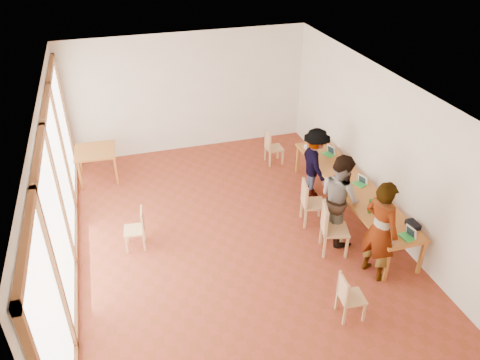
% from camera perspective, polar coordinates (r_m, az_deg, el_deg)
% --- Properties ---
extents(ground, '(8.00, 8.00, 0.00)m').
position_cam_1_polar(ground, '(9.19, -0.86, -6.93)').
color(ground, maroon).
rests_on(ground, ground).
extents(wall_back, '(6.00, 0.10, 3.00)m').
position_cam_1_polar(wall_back, '(11.88, -6.32, 10.51)').
color(wall_back, white).
rests_on(wall_back, ground).
extents(wall_front, '(6.00, 0.10, 3.00)m').
position_cam_1_polar(wall_front, '(5.49, 11.28, -19.45)').
color(wall_front, white).
rests_on(wall_front, ground).
extents(wall_right, '(0.10, 8.00, 3.00)m').
position_cam_1_polar(wall_right, '(9.50, 16.77, 3.74)').
color(wall_right, white).
rests_on(wall_right, ground).
extents(window_wall, '(0.10, 8.00, 3.00)m').
position_cam_1_polar(window_wall, '(8.18, -21.32, -1.91)').
color(window_wall, white).
rests_on(window_wall, ground).
extents(ceiling, '(6.00, 8.00, 0.04)m').
position_cam_1_polar(ceiling, '(7.69, -1.04, 11.00)').
color(ceiling, white).
rests_on(ceiling, wall_back).
extents(communal_table, '(0.80, 4.00, 0.75)m').
position_cam_1_polar(communal_table, '(9.66, 13.49, -0.74)').
color(communal_table, '#A46D24').
rests_on(communal_table, ground).
extents(side_table, '(0.90, 0.90, 0.75)m').
position_cam_1_polar(side_table, '(11.17, -17.22, 3.13)').
color(side_table, '#A46D24').
rests_on(side_table, ground).
extents(chair_near, '(0.41, 0.41, 0.43)m').
position_cam_1_polar(chair_near, '(7.55, 12.96, -13.28)').
color(chair_near, tan).
rests_on(chair_near, ground).
extents(chair_mid, '(0.59, 0.59, 0.54)m').
position_cam_1_polar(chair_mid, '(8.64, 10.88, -5.27)').
color(chair_mid, tan).
rests_on(chair_mid, ground).
extents(chair_far, '(0.52, 0.52, 0.50)m').
position_cam_1_polar(chair_far, '(9.34, 8.40, -2.25)').
color(chair_far, tan).
rests_on(chair_far, ground).
extents(chair_empty, '(0.39, 0.39, 0.45)m').
position_cam_1_polar(chair_empty, '(11.44, 3.79, 4.36)').
color(chair_empty, tan).
rests_on(chair_empty, ground).
extents(chair_spare, '(0.42, 0.42, 0.43)m').
position_cam_1_polar(chair_spare, '(8.88, -12.30, -5.36)').
color(chair_spare, tan).
rests_on(chair_spare, ground).
extents(person_near, '(0.63, 0.79, 1.88)m').
position_cam_1_polar(person_near, '(8.16, 16.72, -5.88)').
color(person_near, gray).
rests_on(person_near, ground).
extents(person_mid, '(0.79, 0.95, 1.79)m').
position_cam_1_polar(person_mid, '(8.88, 12.03, -2.15)').
color(person_mid, gray).
rests_on(person_mid, ground).
extents(person_far, '(0.63, 1.04, 1.57)m').
position_cam_1_polar(person_far, '(10.18, 9.11, 2.09)').
color(person_far, gray).
rests_on(person_far, ground).
extents(laptop_near, '(0.24, 0.27, 0.20)m').
position_cam_1_polar(laptop_near, '(8.44, 19.86, -6.26)').
color(laptop_near, green).
rests_on(laptop_near, communal_table).
extents(laptop_mid, '(0.27, 0.28, 0.20)m').
position_cam_1_polar(laptop_mid, '(9.65, 14.53, -0.22)').
color(laptop_mid, green).
rests_on(laptop_mid, communal_table).
extents(laptop_far, '(0.28, 0.29, 0.20)m').
position_cam_1_polar(laptop_far, '(10.63, 10.86, 3.37)').
color(laptop_far, green).
rests_on(laptop_far, communal_table).
extents(yellow_mug, '(0.14, 0.14, 0.10)m').
position_cam_1_polar(yellow_mug, '(9.24, 13.19, -1.55)').
color(yellow_mug, yellow).
rests_on(yellow_mug, communal_table).
extents(green_bottle, '(0.07, 0.07, 0.28)m').
position_cam_1_polar(green_bottle, '(8.80, 15.60, -3.07)').
color(green_bottle, '#0F6213').
rests_on(green_bottle, communal_table).
extents(clear_glass, '(0.07, 0.07, 0.09)m').
position_cam_1_polar(clear_glass, '(10.80, 7.99, 4.05)').
color(clear_glass, silver).
rests_on(clear_glass, communal_table).
extents(condiment_cup, '(0.08, 0.08, 0.06)m').
position_cam_1_polar(condiment_cup, '(10.49, 12.27, 2.64)').
color(condiment_cup, white).
rests_on(condiment_cup, communal_table).
extents(pink_phone, '(0.05, 0.10, 0.01)m').
position_cam_1_polar(pink_phone, '(11.06, 9.03, 4.43)').
color(pink_phone, '#C3375A').
rests_on(pink_phone, communal_table).
extents(black_pouch, '(0.16, 0.26, 0.09)m').
position_cam_1_polar(black_pouch, '(8.72, 20.34, -5.13)').
color(black_pouch, black).
rests_on(black_pouch, communal_table).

